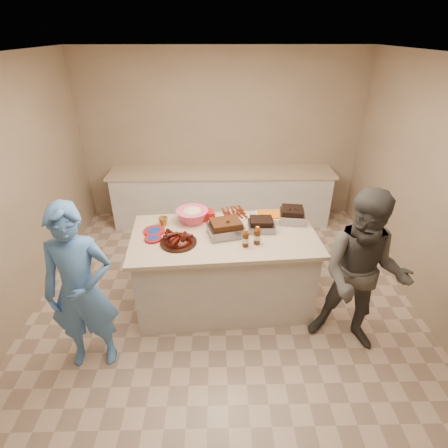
{
  "coord_description": "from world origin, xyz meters",
  "views": [
    {
      "loc": [
        -0.08,
        -3.09,
        2.9
      ],
      "look_at": [
        -0.01,
        0.2,
        1.05
      ],
      "focal_mm": 28.0,
      "sensor_mm": 36.0,
      "label": 1
    }
  ],
  "objects_px": {
    "mustard_bottle": "(216,233)",
    "guest_gray": "(347,340)",
    "bbq_bottle_a": "(245,246)",
    "bbq_bottle_b": "(257,244)",
    "guest_blue": "(98,356)",
    "roasting_pan": "(291,221)",
    "rib_platter": "(179,243)",
    "island": "(224,301)",
    "plastic_cup": "(164,225)",
    "coleslaw_bowl": "(193,222)"
  },
  "relations": [
    {
      "from": "mustard_bottle",
      "to": "guest_gray",
      "type": "height_order",
      "value": "mustard_bottle"
    },
    {
      "from": "mustard_bottle",
      "to": "bbq_bottle_a",
      "type": "bearing_deg",
      "value": -42.3
    },
    {
      "from": "bbq_bottle_a",
      "to": "bbq_bottle_b",
      "type": "relative_size",
      "value": 0.96
    },
    {
      "from": "bbq_bottle_b",
      "to": "guest_blue",
      "type": "height_order",
      "value": "bbq_bottle_b"
    },
    {
      "from": "roasting_pan",
      "to": "mustard_bottle",
      "type": "bearing_deg",
      "value": -155.75
    },
    {
      "from": "roasting_pan",
      "to": "mustard_bottle",
      "type": "xyz_separation_m",
      "value": [
        -0.88,
        -0.25,
        0.0
      ]
    },
    {
      "from": "rib_platter",
      "to": "guest_gray",
      "type": "distance_m",
      "value": 2.07
    },
    {
      "from": "island",
      "to": "rib_platter",
      "type": "bearing_deg",
      "value": -164.65
    },
    {
      "from": "roasting_pan",
      "to": "island",
      "type": "bearing_deg",
      "value": -151.82
    },
    {
      "from": "mustard_bottle",
      "to": "bbq_bottle_b",
      "type": "bearing_deg",
      "value": -28.43
    },
    {
      "from": "bbq_bottle_a",
      "to": "plastic_cup",
      "type": "xyz_separation_m",
      "value": [
        -0.9,
        0.46,
        0.0
      ]
    },
    {
      "from": "coleslaw_bowl",
      "to": "bbq_bottle_b",
      "type": "distance_m",
      "value": 0.85
    },
    {
      "from": "island",
      "to": "plastic_cup",
      "type": "height_order",
      "value": "plastic_cup"
    },
    {
      "from": "roasting_pan",
      "to": "mustard_bottle",
      "type": "relative_size",
      "value": 2.11
    },
    {
      "from": "guest_blue",
      "to": "guest_gray",
      "type": "relative_size",
      "value": 0.99
    },
    {
      "from": "island",
      "to": "guest_gray",
      "type": "bearing_deg",
      "value": -30.11
    },
    {
      "from": "plastic_cup",
      "to": "guest_blue",
      "type": "distance_m",
      "value": 1.52
    },
    {
      "from": "mustard_bottle",
      "to": "plastic_cup",
      "type": "height_order",
      "value": "mustard_bottle"
    },
    {
      "from": "guest_blue",
      "to": "coleslaw_bowl",
      "type": "bearing_deg",
      "value": 43.52
    },
    {
      "from": "bbq_bottle_a",
      "to": "guest_blue",
      "type": "bearing_deg",
      "value": -159.99
    },
    {
      "from": "coleslaw_bowl",
      "to": "mustard_bottle",
      "type": "height_order",
      "value": "coleslaw_bowl"
    },
    {
      "from": "coleslaw_bowl",
      "to": "rib_platter",
      "type": "bearing_deg",
      "value": -104.59
    },
    {
      "from": "rib_platter",
      "to": "plastic_cup",
      "type": "relative_size",
      "value": 3.59
    },
    {
      "from": "rib_platter",
      "to": "coleslaw_bowl",
      "type": "bearing_deg",
      "value": 75.41
    },
    {
      "from": "bbq_bottle_b",
      "to": "mustard_bottle",
      "type": "relative_size",
      "value": 1.51
    },
    {
      "from": "guest_blue",
      "to": "mustard_bottle",
      "type": "bearing_deg",
      "value": 28.82
    },
    {
      "from": "rib_platter",
      "to": "mustard_bottle",
      "type": "distance_m",
      "value": 0.44
    },
    {
      "from": "island",
      "to": "bbq_bottle_b",
      "type": "bearing_deg",
      "value": -34.37
    },
    {
      "from": "plastic_cup",
      "to": "rib_platter",
      "type": "bearing_deg",
      "value": -62.05
    },
    {
      "from": "coleslaw_bowl",
      "to": "plastic_cup",
      "type": "xyz_separation_m",
      "value": [
        -0.32,
        -0.07,
        0.0
      ]
    },
    {
      "from": "roasting_pan",
      "to": "guest_gray",
      "type": "bearing_deg",
      "value": -52.48
    },
    {
      "from": "mustard_bottle",
      "to": "plastic_cup",
      "type": "xyz_separation_m",
      "value": [
        -0.59,
        0.18,
        0.0
      ]
    },
    {
      "from": "coleslaw_bowl",
      "to": "guest_blue",
      "type": "height_order",
      "value": "coleslaw_bowl"
    },
    {
      "from": "coleslaw_bowl",
      "to": "guest_gray",
      "type": "xyz_separation_m",
      "value": [
        1.66,
        -0.93,
        -0.95
      ]
    },
    {
      "from": "roasting_pan",
      "to": "bbq_bottle_b",
      "type": "height_order",
      "value": "bbq_bottle_b"
    },
    {
      "from": "rib_platter",
      "to": "bbq_bottle_a",
      "type": "bearing_deg",
      "value": -6.08
    },
    {
      "from": "island",
      "to": "guest_blue",
      "type": "height_order",
      "value": "island"
    },
    {
      "from": "rib_platter",
      "to": "guest_blue",
      "type": "relative_size",
      "value": 0.22
    },
    {
      "from": "island",
      "to": "roasting_pan",
      "type": "height_order",
      "value": "roasting_pan"
    },
    {
      "from": "island",
      "to": "coleslaw_bowl",
      "type": "relative_size",
      "value": 5.44
    },
    {
      "from": "rib_platter",
      "to": "guest_gray",
      "type": "bearing_deg",
      "value": -14.76
    },
    {
      "from": "mustard_bottle",
      "to": "plastic_cup",
      "type": "bearing_deg",
      "value": 162.82
    },
    {
      "from": "plastic_cup",
      "to": "guest_gray",
      "type": "relative_size",
      "value": 0.06
    },
    {
      "from": "coleslaw_bowl",
      "to": "mustard_bottle",
      "type": "distance_m",
      "value": 0.37
    },
    {
      "from": "bbq_bottle_b",
      "to": "plastic_cup",
      "type": "distance_m",
      "value": 1.1
    },
    {
      "from": "bbq_bottle_b",
      "to": "guest_gray",
      "type": "height_order",
      "value": "bbq_bottle_b"
    },
    {
      "from": "bbq_bottle_b",
      "to": "guest_gray",
      "type": "distance_m",
      "value": 1.42
    },
    {
      "from": "rib_platter",
      "to": "bbq_bottle_a",
      "type": "relative_size",
      "value": 1.99
    },
    {
      "from": "bbq_bottle_b",
      "to": "mustard_bottle",
      "type": "distance_m",
      "value": 0.48
    },
    {
      "from": "mustard_bottle",
      "to": "rib_platter",
      "type": "bearing_deg",
      "value": -152.49
    }
  ]
}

